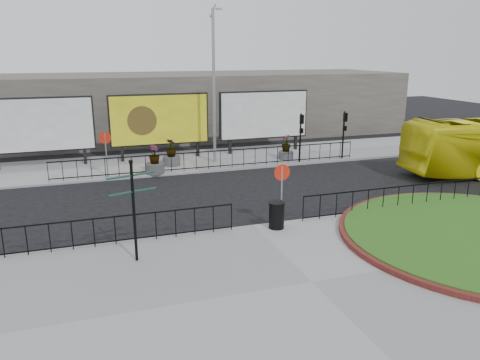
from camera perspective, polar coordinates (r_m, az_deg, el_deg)
name	(u,v)px	position (r m, az deg, el deg)	size (l,w,h in m)	color
ground	(253,228)	(18.57, 1.64, -5.82)	(90.00, 90.00, 0.00)	black
pavement_near	(311,284)	(14.38, 8.69, -12.38)	(30.00, 10.00, 0.12)	gray
pavement_far	(188,161)	(29.63, -6.39, 2.30)	(44.00, 6.00, 0.12)	gray
railing_near_left	(94,232)	(17.04, -17.38, -6.13)	(10.00, 0.10, 1.10)	black
railing_near_right	(398,198)	(21.15, 18.73, -2.07)	(9.00, 0.10, 1.10)	black
railing_far	(214,160)	(27.16, -3.14, 2.50)	(18.00, 0.10, 1.10)	black
speed_sign_far	(106,144)	(26.11, -16.07, 4.19)	(0.64, 0.07, 2.47)	gray
speed_sign_near	(282,181)	(17.98, 5.12, -0.16)	(0.64, 0.07, 2.47)	gray
billboard_left	(39,125)	(29.60, -23.34, 6.14)	(6.20, 0.31, 4.10)	black
billboard_mid	(160,120)	(29.84, -9.77, 7.23)	(6.20, 0.31, 4.10)	black
billboard_right	(264,115)	(31.67, 2.94, 7.89)	(6.20, 0.31, 4.10)	black
lamp_post	(214,85)	(28.32, -3.20, 11.53)	(0.74, 0.18, 9.23)	gray
signal_pole_a	(301,130)	(28.85, 7.44, 6.04)	(0.22, 0.26, 3.00)	black
signal_pole_b	(344,128)	(30.27, 12.59, 6.24)	(0.22, 0.26, 3.00)	black
building_backdrop	(160,105)	(38.94, -9.70, 8.95)	(40.00, 10.00, 5.00)	#67605A
fingerpost_sign	(133,201)	(15.15, -12.89, -2.50)	(1.57, 0.69, 3.39)	black
litter_bin	(277,215)	(18.08, 4.48, -4.28)	(0.63, 0.63, 1.05)	black
planter_a	(155,163)	(26.58, -10.36, 2.02)	(1.07, 1.07, 1.61)	#4C4C4F
planter_b	(171,155)	(28.30, -8.37, 2.97)	(1.03, 1.03, 1.61)	#4C4C4F
planter_c	(286,150)	(29.81, 5.62, 3.71)	(0.95, 0.95, 1.55)	#4C4C4F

